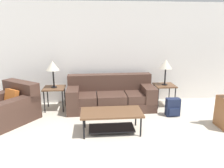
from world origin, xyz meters
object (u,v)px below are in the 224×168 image
side_table_left (54,90)px  backpack (173,107)px  armchair (9,108)px  table_lamp_left (53,66)px  side_table_right (164,87)px  coffee_table (111,117)px  couch (111,97)px  table_lamp_right (166,65)px

side_table_left → backpack: size_ratio=1.37×
armchair → table_lamp_left: 1.31m
side_table_left → side_table_right: same height
coffee_table → couch: bearing=85.7°
armchair → side_table_left: 1.07m
backpack → table_lamp_right: bearing=90.0°
table_lamp_right → backpack: (-0.00, -0.65, -0.88)m
backpack → armchair: bearing=178.6°
armchair → backpack: armchair is taller
table_lamp_left → armchair: bearing=-147.4°
coffee_table → table_lamp_left: bearing=133.9°
armchair → table_lamp_right: table_lamp_right is taller
coffee_table → side_table_right: size_ratio=2.08×
side_table_right → backpack: side_table_right is taller
side_table_left → side_table_right: 2.75m
side_table_left → table_lamp_left: 0.57m
couch → side_table_right: 1.39m
armchair → table_lamp_left: table_lamp_left is taller
armchair → couch: bearing=12.9°
table_lamp_left → backpack: (2.74, -0.65, -0.88)m
armchair → side_table_right: (3.62, 0.56, 0.22)m
coffee_table → table_lamp_right: bearing=42.1°
armchair → side_table_right: armchair is taller
backpack → side_table_right: bearing=90.0°
armchair → table_lamp_right: size_ratio=2.17×
side_table_left → backpack: (2.74, -0.65, -0.30)m
side_table_left → table_lamp_right: bearing=0.0°
couch → side_table_left: bearing=178.0°
couch → table_lamp_left: 1.58m
armchair → side_table_right: size_ratio=2.48×
table_lamp_right → armchair: bearing=-171.2°
side_table_right → table_lamp_right: bearing=180.0°
table_lamp_right → backpack: size_ratio=1.57×
coffee_table → backpack: 1.62m
coffee_table → side_table_left: bearing=133.9°
table_lamp_right → backpack: 1.09m
armchair → table_lamp_right: 3.75m
armchair → coffee_table: bearing=-19.5°
table_lamp_right → table_lamp_left: bearing=180.0°
couch → coffee_table: size_ratio=1.83×
coffee_table → side_table_left: size_ratio=2.08×
coffee_table → side_table_right: 1.99m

